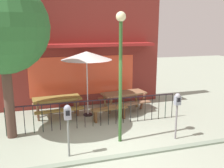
{
  "coord_description": "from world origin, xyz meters",
  "views": [
    {
      "loc": [
        -1.84,
        -6.11,
        3.4
      ],
      "look_at": [
        0.68,
        2.3,
        1.39
      ],
      "focal_mm": 39.65,
      "sensor_mm": 36.0,
      "label": 1
    }
  ],
  "objects_px": {
    "picnic_table_left": "(57,102)",
    "street_tree": "(2,28)",
    "picnic_table_right": "(124,96)",
    "parking_meter_near": "(68,117)",
    "street_lamp": "(121,59)",
    "patio_bench": "(109,111)",
    "patio_umbrella": "(87,56)",
    "parking_meter_far": "(177,104)"
  },
  "relations": [
    {
      "from": "street_tree",
      "to": "patio_umbrella",
      "type": "bearing_deg",
      "value": 25.15
    },
    {
      "from": "patio_bench",
      "to": "picnic_table_right",
      "type": "bearing_deg",
      "value": 45.22
    },
    {
      "from": "street_tree",
      "to": "parking_meter_near",
      "type": "bearing_deg",
      "value": -47.76
    },
    {
      "from": "patio_umbrella",
      "to": "parking_meter_near",
      "type": "distance_m",
      "value": 3.45
    },
    {
      "from": "parking_meter_far",
      "to": "street_lamp",
      "type": "distance_m",
      "value": 2.22
    },
    {
      "from": "picnic_table_left",
      "to": "street_tree",
      "type": "relative_size",
      "value": 0.4
    },
    {
      "from": "picnic_table_left",
      "to": "picnic_table_right",
      "type": "xyz_separation_m",
      "value": [
        2.73,
        0.02,
        0.0
      ]
    },
    {
      "from": "street_lamp",
      "to": "patio_umbrella",
      "type": "bearing_deg",
      "value": 101.08
    },
    {
      "from": "picnic_table_right",
      "to": "patio_bench",
      "type": "xyz_separation_m",
      "value": [
        -0.89,
        -0.89,
        -0.26
      ]
    },
    {
      "from": "patio_umbrella",
      "to": "street_lamp",
      "type": "bearing_deg",
      "value": -78.92
    },
    {
      "from": "parking_meter_far",
      "to": "street_tree",
      "type": "height_order",
      "value": "street_tree"
    },
    {
      "from": "patio_umbrella",
      "to": "street_lamp",
      "type": "relative_size",
      "value": 0.66
    },
    {
      "from": "patio_bench",
      "to": "street_tree",
      "type": "height_order",
      "value": "street_tree"
    },
    {
      "from": "street_tree",
      "to": "street_lamp",
      "type": "relative_size",
      "value": 1.25
    },
    {
      "from": "street_lamp",
      "to": "picnic_table_right",
      "type": "bearing_deg",
      "value": 68.42
    },
    {
      "from": "picnic_table_right",
      "to": "parking_meter_near",
      "type": "relative_size",
      "value": 1.35
    },
    {
      "from": "patio_bench",
      "to": "parking_meter_far",
      "type": "relative_size",
      "value": 0.97
    },
    {
      "from": "parking_meter_near",
      "to": "street_tree",
      "type": "distance_m",
      "value": 3.28
    },
    {
      "from": "parking_meter_far",
      "to": "picnic_table_left",
      "type": "bearing_deg",
      "value": 137.85
    },
    {
      "from": "patio_bench",
      "to": "parking_meter_far",
      "type": "height_order",
      "value": "parking_meter_far"
    },
    {
      "from": "picnic_table_right",
      "to": "parking_meter_near",
      "type": "xyz_separation_m",
      "value": [
        -2.68,
        -3.2,
        0.51
      ]
    },
    {
      "from": "picnic_table_right",
      "to": "patio_bench",
      "type": "distance_m",
      "value": 1.28
    },
    {
      "from": "parking_meter_near",
      "to": "patio_bench",
      "type": "bearing_deg",
      "value": 52.11
    },
    {
      "from": "parking_meter_far",
      "to": "street_lamp",
      "type": "relative_size",
      "value": 0.38
    },
    {
      "from": "patio_bench",
      "to": "patio_umbrella",
      "type": "bearing_deg",
      "value": 134.06
    },
    {
      "from": "street_tree",
      "to": "street_lamp",
      "type": "distance_m",
      "value": 3.55
    },
    {
      "from": "parking_meter_near",
      "to": "parking_meter_far",
      "type": "relative_size",
      "value": 0.98
    },
    {
      "from": "parking_meter_near",
      "to": "parking_meter_far",
      "type": "height_order",
      "value": "parking_meter_far"
    },
    {
      "from": "patio_bench",
      "to": "parking_meter_near",
      "type": "relative_size",
      "value": 0.98
    },
    {
      "from": "parking_meter_far",
      "to": "street_tree",
      "type": "xyz_separation_m",
      "value": [
        -4.91,
        1.61,
        2.25
      ]
    },
    {
      "from": "picnic_table_left",
      "to": "street_tree",
      "type": "xyz_separation_m",
      "value": [
        -1.54,
        -1.43,
        2.78
      ]
    },
    {
      "from": "picnic_table_right",
      "to": "street_lamp",
      "type": "bearing_deg",
      "value": -111.58
    },
    {
      "from": "picnic_table_right",
      "to": "patio_umbrella",
      "type": "height_order",
      "value": "patio_umbrella"
    },
    {
      "from": "parking_meter_near",
      "to": "street_lamp",
      "type": "relative_size",
      "value": 0.38
    },
    {
      "from": "picnic_table_left",
      "to": "street_tree",
      "type": "bearing_deg",
      "value": -137.06
    },
    {
      "from": "parking_meter_near",
      "to": "patio_umbrella",
      "type": "bearing_deg",
      "value": 69.78
    },
    {
      "from": "patio_bench",
      "to": "parking_meter_far",
      "type": "xyz_separation_m",
      "value": [
        1.52,
        -2.17,
        0.79
      ]
    },
    {
      "from": "picnic_table_right",
      "to": "street_lamp",
      "type": "height_order",
      "value": "street_lamp"
    },
    {
      "from": "picnic_table_right",
      "to": "parking_meter_far",
      "type": "distance_m",
      "value": 3.18
    },
    {
      "from": "patio_umbrella",
      "to": "street_lamp",
      "type": "xyz_separation_m",
      "value": [
        0.5,
        -2.54,
        0.16
      ]
    },
    {
      "from": "parking_meter_near",
      "to": "street_lamp",
      "type": "height_order",
      "value": "street_lamp"
    },
    {
      "from": "picnic_table_left",
      "to": "parking_meter_far",
      "type": "distance_m",
      "value": 4.57
    }
  ]
}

